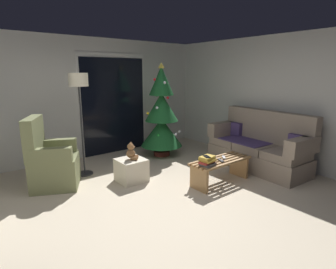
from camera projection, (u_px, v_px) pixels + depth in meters
The scene contains 17 objects.
ground_plane at pixel (177, 210), 3.63m from camera, with size 7.00×7.00×0.00m, color beige.
wall_back at pixel (84, 99), 5.69m from camera, with size 5.72×0.12×2.50m, color beige.
wall_right at pixel (294, 102), 5.07m from camera, with size 0.12×6.00×2.50m, color beige.
patio_door_frame at pixel (114, 104), 6.07m from camera, with size 1.60×0.02×2.20m, color silver.
patio_door_glass at pixel (115, 106), 6.07m from camera, with size 1.50×0.02×2.10m, color black.
couch at pixel (259, 147), 5.18m from camera, with size 0.90×1.98×1.08m.
coffee_table at pixel (220, 167), 4.47m from camera, with size 1.10×0.40×0.40m.
remote_white at pixel (215, 158), 4.45m from camera, with size 0.04×0.16×0.02m, color silver.
remote_silver at pixel (224, 157), 4.51m from camera, with size 0.04×0.16×0.02m, color #ADADB2.
remote_graphite at pixel (221, 161), 4.35m from camera, with size 0.04×0.16×0.02m, color #333338.
book_stack at pixel (207, 161), 4.16m from camera, with size 0.28×0.23×0.14m.
cell_phone at pixel (207, 156), 4.12m from camera, with size 0.07×0.14×0.01m, color black.
christmas_tree at pixel (162, 116), 5.82m from camera, with size 0.90×0.90×1.99m.
armchair at pixel (51, 162), 4.30m from camera, with size 0.92×0.91×1.13m.
floor_lamp at pixel (79, 90), 4.55m from camera, with size 0.32×0.32×1.78m.
ottoman at pixel (131, 170), 4.55m from camera, with size 0.44×0.44×0.38m, color beige.
teddy_bear_chestnut at pixel (131, 152), 4.48m from camera, with size 0.22×0.21×0.29m.
Camera 1 is at (-2.14, -2.53, 1.80)m, focal length 29.01 mm.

